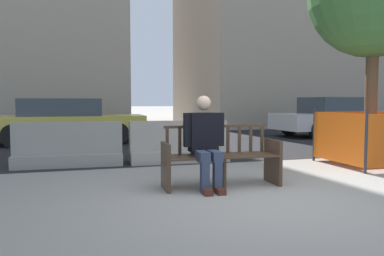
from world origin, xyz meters
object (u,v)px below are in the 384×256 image
at_px(car_taxi_near, 66,121).
at_px(car_sedan_mid, 336,117).
at_px(street_bench, 221,159).
at_px(seated_person, 205,140).
at_px(jersey_barrier_left, 69,148).
at_px(jersey_barrier_centre, 179,145).
at_px(construction_fence, 370,136).

relative_size(car_taxi_near, car_sedan_mid, 0.93).
relative_size(street_bench, seated_person, 1.30).
distance_m(street_bench, jersey_barrier_left, 3.28).
bearing_deg(jersey_barrier_centre, construction_fence, -21.94).
relative_size(street_bench, construction_fence, 1.11).
bearing_deg(seated_person, street_bench, 10.87).
bearing_deg(seated_person, jersey_barrier_left, 127.46).
bearing_deg(construction_fence, jersey_barrier_left, 164.83).
bearing_deg(car_taxi_near, street_bench, -70.38).
bearing_deg(jersey_barrier_centre, car_taxi_near, 118.46).
distance_m(jersey_barrier_left, car_sedan_mid, 9.86).
height_order(seated_person, jersey_barrier_left, seated_person).
bearing_deg(car_taxi_near, jersey_barrier_left, -87.36).
distance_m(seated_person, jersey_barrier_left, 3.17).
bearing_deg(seated_person, construction_fence, 14.74).
relative_size(street_bench, jersey_barrier_centre, 0.85).
distance_m(construction_fence, car_sedan_mid, 6.43).
height_order(jersey_barrier_centre, construction_fence, construction_fence).
height_order(construction_fence, car_taxi_near, car_taxi_near).
height_order(jersey_barrier_left, car_taxi_near, car_taxi_near).
xyz_separation_m(car_taxi_near, car_sedan_mid, (9.23, -0.26, 0.00)).
bearing_deg(jersey_barrier_left, jersey_barrier_centre, -3.27).
xyz_separation_m(jersey_barrier_left, car_taxi_near, (-0.19, 4.19, 0.33)).
distance_m(car_taxi_near, car_sedan_mid, 9.23).
relative_size(seated_person, construction_fence, 0.86).
distance_m(seated_person, car_sedan_mid, 9.59).
bearing_deg(jersey_barrier_left, construction_fence, -15.17).
xyz_separation_m(street_bench, seated_person, (-0.26, -0.05, 0.29)).
distance_m(jersey_barrier_left, construction_fence, 5.84).
xyz_separation_m(construction_fence, car_taxi_near, (-5.83, 5.72, 0.12)).
relative_size(construction_fence, car_sedan_mid, 0.32).
bearing_deg(seated_person, car_sedan_mid, 42.12).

